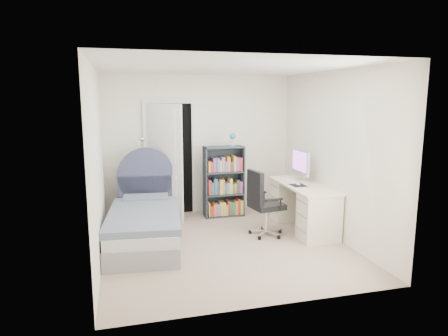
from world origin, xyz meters
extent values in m
cube|color=gray|center=(0.00, 0.00, -0.03)|extent=(3.40, 3.60, 0.05)
cube|color=white|center=(0.00, 0.00, 2.52)|extent=(3.40, 3.60, 0.05)
cube|color=white|center=(0.00, 1.82, 1.25)|extent=(3.40, 0.05, 2.50)
cube|color=white|center=(0.00, -1.82, 1.25)|extent=(3.40, 0.05, 2.50)
cube|color=white|center=(-1.72, 0.00, 1.25)|extent=(0.05, 3.60, 2.50)
cube|color=white|center=(1.72, 0.00, 1.25)|extent=(0.05, 3.60, 2.50)
cube|color=black|center=(-0.55, 1.80, 1.00)|extent=(0.80, 0.01, 2.00)
cube|color=white|center=(-0.98, 1.77, 1.00)|extent=(0.06, 0.06, 2.00)
cube|color=white|center=(-0.12, 1.77, 1.00)|extent=(0.06, 0.06, 2.00)
cube|color=white|center=(-0.55, 1.77, 2.03)|extent=(0.92, 0.06, 0.06)
cube|color=white|center=(-0.69, 1.47, 1.00)|extent=(0.56, 0.63, 2.00)
cube|color=gray|center=(-1.11, 0.34, 0.13)|extent=(1.15, 2.09, 0.26)
cube|color=silver|center=(-1.11, 0.34, 0.33)|extent=(1.13, 2.05, 0.16)
cube|color=slate|center=(-1.12, 0.24, 0.45)|extent=(1.16, 1.80, 0.10)
cube|color=slate|center=(-1.04, 1.06, 0.47)|extent=(0.75, 0.47, 0.12)
cube|color=#3E4360|center=(-1.01, 1.38, 0.40)|extent=(0.95, 0.16, 0.80)
cylinder|color=#3E4360|center=(-1.01, 1.38, 0.80)|extent=(0.95, 0.16, 0.95)
cylinder|color=tan|center=(-1.22, 1.41, 0.26)|extent=(0.04, 0.04, 0.52)
cylinder|color=tan|center=(-1.22, 1.77, 0.26)|extent=(0.04, 0.04, 0.52)
cylinder|color=tan|center=(-0.86, 1.41, 0.26)|extent=(0.04, 0.04, 0.52)
cylinder|color=tan|center=(-0.86, 1.77, 0.26)|extent=(0.04, 0.04, 0.52)
cube|color=tan|center=(-1.04, 1.59, 0.51)|extent=(0.42, 0.42, 0.03)
cube|color=tan|center=(-1.04, 1.59, 0.18)|extent=(0.38, 0.38, 0.02)
cube|color=#B24C33|center=(-1.09, 1.59, 0.54)|extent=(0.17, 0.23, 0.03)
cube|color=#3F598C|center=(-1.09, 1.59, 0.57)|extent=(0.16, 0.22, 0.03)
cube|color=#D8CC7F|center=(-1.09, 1.59, 0.60)|extent=(0.15, 0.21, 0.03)
cylinder|color=silver|center=(-1.10, 1.54, 0.01)|extent=(0.21, 0.21, 0.02)
cylinder|color=silver|center=(-1.10, 1.54, 0.73)|extent=(0.02, 0.02, 1.43)
sphere|color=silver|center=(-1.04, 1.50, 1.41)|extent=(0.08, 0.08, 0.08)
cube|color=#333D46|center=(0.01, 1.39, 0.63)|extent=(0.02, 0.30, 1.26)
cube|color=#333D46|center=(0.69, 1.39, 0.63)|extent=(0.02, 0.30, 1.26)
cube|color=#333D46|center=(0.35, 1.39, 1.25)|extent=(0.70, 0.30, 0.02)
cube|color=#333D46|center=(0.35, 1.39, 0.01)|extent=(0.70, 0.30, 0.02)
cube|color=#333D46|center=(0.35, 1.53, 0.63)|extent=(0.70, 0.01, 1.26)
cube|color=#333D46|center=(0.35, 1.39, 0.40)|extent=(0.66, 0.28, 0.02)
cube|color=#333D46|center=(0.35, 1.39, 0.80)|extent=(0.66, 0.28, 0.02)
cylinder|color=teal|center=(0.50, 1.39, 1.27)|extent=(0.12, 0.12, 0.02)
cylinder|color=silver|center=(0.50, 1.39, 1.35)|extent=(0.02, 0.02, 0.16)
sphere|color=teal|center=(0.50, 1.36, 1.44)|extent=(0.11, 0.11, 0.11)
cube|color=#D8BF4C|center=(0.06, 1.37, 0.15)|extent=(0.03, 0.21, 0.24)
cube|color=#B23333|center=(0.11, 1.37, 0.12)|extent=(0.06, 0.21, 0.18)
cube|color=orange|center=(0.17, 1.37, 0.14)|extent=(0.05, 0.21, 0.22)
cube|color=#7F72B2|center=(0.23, 1.37, 0.13)|extent=(0.06, 0.21, 0.20)
cube|color=#D8BF4C|center=(0.29, 1.37, 0.15)|extent=(0.05, 0.21, 0.24)
cube|color=#D8BF4C|center=(0.34, 1.37, 0.15)|extent=(0.04, 0.21, 0.23)
cube|color=#D8BF4C|center=(0.38, 1.37, 0.12)|extent=(0.03, 0.21, 0.19)
cube|color=#B23333|center=(0.42, 1.37, 0.16)|extent=(0.03, 0.21, 0.26)
cube|color=#337F4C|center=(0.46, 1.37, 0.15)|extent=(0.04, 0.21, 0.24)
cube|color=#337F4C|center=(0.51, 1.37, 0.14)|extent=(0.05, 0.21, 0.23)
cube|color=orange|center=(0.56, 1.37, 0.15)|extent=(0.05, 0.21, 0.24)
cube|color=#B23333|center=(0.61, 1.37, 0.17)|extent=(0.03, 0.21, 0.28)
cube|color=#D8BF4C|center=(0.66, 1.37, 0.16)|extent=(0.06, 0.21, 0.25)
cube|color=#B23333|center=(0.07, 1.37, 0.55)|extent=(0.05, 0.21, 0.26)
cube|color=#337F4C|center=(0.13, 1.37, 0.53)|extent=(0.04, 0.21, 0.21)
cube|color=#335999|center=(0.18, 1.37, 0.56)|extent=(0.06, 0.21, 0.28)
cube|color=#3F3F3F|center=(0.23, 1.37, 0.54)|extent=(0.04, 0.21, 0.24)
cube|color=#D8BF4C|center=(0.28, 1.37, 0.55)|extent=(0.04, 0.21, 0.25)
cube|color=orange|center=(0.32, 1.37, 0.55)|extent=(0.03, 0.21, 0.26)
cube|color=#337F4C|center=(0.36, 1.37, 0.52)|extent=(0.03, 0.21, 0.19)
cube|color=#7F72B2|center=(0.41, 1.37, 0.52)|extent=(0.05, 0.21, 0.19)
cube|color=#D8BF4C|center=(0.46, 1.37, 0.56)|extent=(0.05, 0.21, 0.27)
cube|color=#337F4C|center=(0.50, 1.37, 0.51)|extent=(0.03, 0.21, 0.17)
cube|color=orange|center=(0.54, 1.37, 0.51)|extent=(0.03, 0.21, 0.18)
cube|color=#3F3F3F|center=(0.59, 1.37, 0.54)|extent=(0.06, 0.21, 0.23)
cube|color=#994C7F|center=(0.64, 1.37, 0.53)|extent=(0.04, 0.21, 0.21)
cube|color=orange|center=(0.07, 1.37, 0.92)|extent=(0.05, 0.21, 0.19)
cube|color=#B23333|center=(0.12, 1.37, 0.91)|extent=(0.03, 0.21, 0.18)
cube|color=#994C7F|center=(0.16, 1.37, 0.94)|extent=(0.04, 0.21, 0.24)
cube|color=#335999|center=(0.20, 1.37, 0.95)|extent=(0.03, 0.21, 0.25)
cube|color=#7F72B2|center=(0.23, 1.37, 0.95)|extent=(0.03, 0.21, 0.24)
cube|color=#D8BF4C|center=(0.27, 1.37, 0.92)|extent=(0.03, 0.21, 0.20)
cube|color=#7F72B2|center=(0.32, 1.37, 0.95)|extent=(0.05, 0.21, 0.25)
cube|color=#7F72B2|center=(0.37, 1.37, 0.91)|extent=(0.03, 0.21, 0.18)
cube|color=orange|center=(0.41, 1.37, 0.95)|extent=(0.05, 0.21, 0.26)
cube|color=#3F3F3F|center=(0.47, 1.37, 0.91)|extent=(0.06, 0.21, 0.17)
cube|color=#D8BF4C|center=(0.53, 1.37, 0.96)|extent=(0.04, 0.21, 0.26)
cube|color=#994C7F|center=(0.58, 1.37, 0.94)|extent=(0.06, 0.21, 0.24)
cube|color=#B23333|center=(0.64, 1.37, 0.94)|extent=(0.05, 0.21, 0.23)
cube|color=#EDE2C6|center=(1.40, 0.35, 0.73)|extent=(0.61, 1.52, 0.03)
cube|color=#EDE2C6|center=(1.40, -0.19, 0.36)|extent=(0.56, 0.41, 0.71)
cube|color=#EDE2C6|center=(1.40, 0.89, 0.36)|extent=(0.56, 0.41, 0.71)
cube|color=silver|center=(1.50, 0.65, 0.75)|extent=(0.16, 0.16, 0.01)
cube|color=silver|center=(1.53, 0.65, 0.86)|extent=(0.03, 0.06, 0.22)
cube|color=silver|center=(1.48, 0.65, 1.05)|extent=(0.04, 0.57, 0.41)
cube|color=#C25CE0|center=(1.45, 0.65, 1.07)|extent=(0.00, 0.51, 0.32)
cube|color=white|center=(1.27, 0.65, 0.75)|extent=(0.13, 0.41, 0.02)
cube|color=black|center=(1.27, 0.30, 0.74)|extent=(0.22, 0.26, 0.00)
ellipsoid|color=white|center=(1.27, 0.30, 0.76)|extent=(0.06, 0.10, 0.03)
cube|color=silver|center=(0.86, 0.26, 0.06)|extent=(0.26, 0.08, 0.02)
cylinder|color=black|center=(0.98, 0.28, 0.03)|extent=(0.06, 0.06, 0.06)
cube|color=silver|center=(0.75, 0.36, 0.06)|extent=(0.07, 0.26, 0.02)
cylinder|color=black|center=(0.77, 0.49, 0.03)|extent=(0.06, 0.06, 0.06)
cube|color=silver|center=(0.62, 0.29, 0.06)|extent=(0.25, 0.15, 0.02)
cylinder|color=black|center=(0.51, 0.35, 0.03)|extent=(0.06, 0.06, 0.06)
cube|color=silver|center=(0.65, 0.15, 0.06)|extent=(0.21, 0.21, 0.02)
cylinder|color=black|center=(0.56, 0.06, 0.03)|extent=(0.06, 0.06, 0.06)
cube|color=silver|center=(0.79, 0.13, 0.06)|extent=(0.16, 0.25, 0.02)
cylinder|color=black|center=(0.85, 0.01, 0.03)|extent=(0.06, 0.06, 0.06)
cylinder|color=silver|center=(0.73, 0.24, 0.25)|extent=(0.05, 0.05, 0.39)
cube|color=black|center=(0.73, 0.24, 0.47)|extent=(0.52, 0.52, 0.08)
cube|color=black|center=(0.53, 0.20, 0.77)|extent=(0.13, 0.42, 0.51)
cube|color=black|center=(0.76, -0.01, 0.62)|extent=(0.28, 0.08, 0.03)
cube|color=black|center=(0.67, 0.47, 0.62)|extent=(0.28, 0.08, 0.03)
camera|label=1|loc=(-1.40, -5.33, 2.10)|focal=32.00mm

